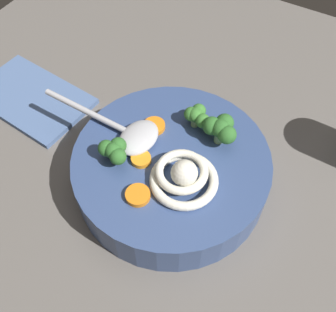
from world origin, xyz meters
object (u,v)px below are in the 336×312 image
soup_bowl (168,168)px  soup_spoon (129,133)px  folded_napkin (32,98)px  noodle_pile (183,176)px

soup_bowl → soup_spoon: size_ratio=1.42×
soup_spoon → folded_napkin: size_ratio=0.97×
noodle_pile → folded_napkin: (28.98, -4.41, -6.18)cm
folded_napkin → noodle_pile: bearing=171.4°
folded_napkin → soup_bowl: bearing=175.2°
soup_bowl → folded_napkin: size_ratio=1.37×
soup_bowl → noodle_pile: (-3.34, 2.26, 3.75)cm
soup_spoon → folded_napkin: (19.96, -1.98, -5.88)cm
soup_spoon → noodle_pile: bearing=166.7°
soup_bowl → folded_napkin: 25.84cm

